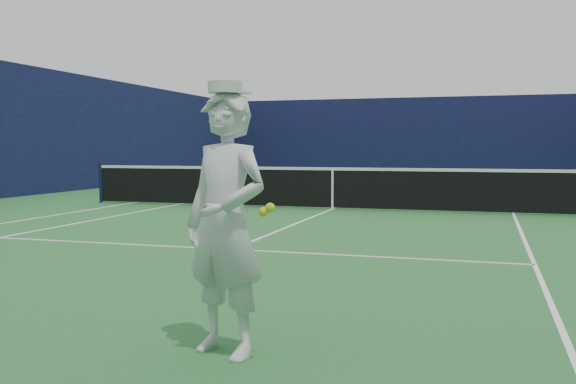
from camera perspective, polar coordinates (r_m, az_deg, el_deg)
name	(u,v)px	position (r m, az deg, el deg)	size (l,w,h in m)	color
ground	(332,209)	(15.44, 3.97, -1.53)	(80.00, 80.00, 0.00)	#27662D
court_markings	(332,209)	(15.44, 3.97, -1.52)	(11.03, 23.83, 0.01)	white
windscreen_fence	(333,126)	(15.38, 4.01, 5.90)	(20.12, 36.12, 4.00)	#0E1136
tennis_net	(333,186)	(15.40, 3.98, 0.52)	(12.88, 0.09, 1.07)	#141E4C
tennis_player	(226,223)	(4.58, -5.54, -2.76)	(0.80, 0.70, 1.95)	white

